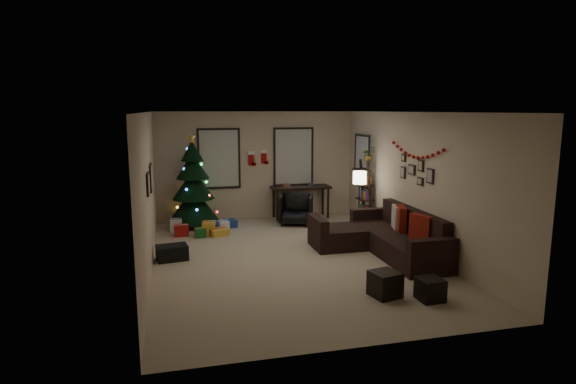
# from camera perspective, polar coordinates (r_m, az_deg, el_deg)

# --- Properties ---
(floor) EXTENTS (7.00, 7.00, 0.00)m
(floor) POSITION_cam_1_polar(r_m,az_deg,el_deg) (9.00, 0.30, -7.90)
(floor) COLOR tan
(floor) RESTS_ON ground
(ceiling) EXTENTS (7.00, 7.00, 0.00)m
(ceiling) POSITION_cam_1_polar(r_m,az_deg,el_deg) (8.58, 0.32, 9.56)
(ceiling) COLOR white
(ceiling) RESTS_ON floor
(wall_back) EXTENTS (5.00, 0.00, 5.00)m
(wall_back) POSITION_cam_1_polar(r_m,az_deg,el_deg) (12.08, -3.77, 3.20)
(wall_back) COLOR beige
(wall_back) RESTS_ON floor
(wall_front) EXTENTS (5.00, 0.00, 5.00)m
(wall_front) POSITION_cam_1_polar(r_m,az_deg,el_deg) (5.43, 9.42, -5.15)
(wall_front) COLOR beige
(wall_front) RESTS_ON floor
(wall_left) EXTENTS (0.00, 7.00, 7.00)m
(wall_left) POSITION_cam_1_polar(r_m,az_deg,el_deg) (8.44, -16.38, -0.06)
(wall_left) COLOR beige
(wall_left) RESTS_ON floor
(wall_right) EXTENTS (0.00, 7.00, 7.00)m
(wall_right) POSITION_cam_1_polar(r_m,az_deg,el_deg) (9.60, 14.93, 1.17)
(wall_right) COLOR beige
(wall_right) RESTS_ON floor
(window_back_left) EXTENTS (1.05, 0.06, 1.50)m
(window_back_left) POSITION_cam_1_polar(r_m,az_deg,el_deg) (11.90, -8.27, 3.99)
(window_back_left) COLOR #728CB2
(window_back_left) RESTS_ON wall_back
(window_back_right) EXTENTS (1.05, 0.06, 1.50)m
(window_back_right) POSITION_cam_1_polar(r_m,az_deg,el_deg) (12.23, 0.64, 4.25)
(window_back_right) COLOR #728CB2
(window_back_right) RESTS_ON wall_back
(window_right_wall) EXTENTS (0.06, 0.90, 1.30)m
(window_right_wall) POSITION_cam_1_polar(r_m,az_deg,el_deg) (11.85, 8.92, 3.70)
(window_right_wall) COLOR #728CB2
(window_right_wall) RESTS_ON wall_right
(christmas_tree) EXTENTS (1.20, 1.20, 2.23)m
(christmas_tree) POSITION_cam_1_polar(r_m,az_deg,el_deg) (11.46, -11.29, 0.50)
(christmas_tree) COLOR black
(christmas_tree) RESTS_ON floor
(presents) EXTENTS (1.50, 1.01, 0.30)m
(presents) POSITION_cam_1_polar(r_m,az_deg,el_deg) (10.93, -9.88, -4.21)
(presents) COLOR silver
(presents) RESTS_ON floor
(sofa) EXTENTS (1.88, 2.73, 0.87)m
(sofa) POSITION_cam_1_polar(r_m,az_deg,el_deg) (9.44, 11.40, -5.47)
(sofa) COLOR black
(sofa) RESTS_ON floor
(pillow_red_a) EXTENTS (0.26, 0.50, 0.49)m
(pillow_red_a) POSITION_cam_1_polar(r_m,az_deg,el_deg) (8.89, 15.66, -4.22)
(pillow_red_a) COLOR maroon
(pillow_red_a) RESTS_ON sofa
(pillow_red_b) EXTENTS (0.28, 0.52, 0.50)m
(pillow_red_b) POSITION_cam_1_polar(r_m,az_deg,el_deg) (9.55, 13.39, -3.16)
(pillow_red_b) COLOR maroon
(pillow_red_b) RESTS_ON sofa
(pillow_cream) EXTENTS (0.26, 0.48, 0.46)m
(pillow_cream) POSITION_cam_1_polar(r_m,az_deg,el_deg) (9.71, 12.89, -2.98)
(pillow_cream) COLOR #C1AE9D
(pillow_cream) RESTS_ON sofa
(ottoman_near) EXTENTS (0.47, 0.47, 0.38)m
(ottoman_near) POSITION_cam_1_polar(r_m,az_deg,el_deg) (7.33, 11.54, -10.76)
(ottoman_near) COLOR black
(ottoman_near) RESTS_ON floor
(ottoman_far) EXTENTS (0.35, 0.35, 0.33)m
(ottoman_far) POSITION_cam_1_polar(r_m,az_deg,el_deg) (7.36, 16.67, -11.12)
(ottoman_far) COLOR black
(ottoman_far) RESTS_ON floor
(desk) EXTENTS (1.51, 0.54, 0.82)m
(desk) POSITION_cam_1_polar(r_m,az_deg,el_deg) (12.14, 1.55, 0.25)
(desk) COLOR black
(desk) RESTS_ON floor
(desk_chair) EXTENTS (0.90, 0.87, 0.73)m
(desk_chair) POSITION_cam_1_polar(r_m,az_deg,el_deg) (11.51, 0.97, -2.08)
(desk_chair) COLOR black
(desk_chair) RESTS_ON floor
(bookshelf) EXTENTS (0.30, 0.47, 1.59)m
(bookshelf) POSITION_cam_1_polar(r_m,az_deg,el_deg) (11.31, 9.26, -0.31)
(bookshelf) COLOR black
(bookshelf) RESTS_ON floor
(potted_plant) EXTENTS (0.48, 0.45, 0.44)m
(potted_plant) POSITION_cam_1_polar(r_m,az_deg,el_deg) (11.08, 9.63, 4.73)
(potted_plant) COLOR #4C4C4C
(potted_plant) RESTS_ON bookshelf
(floor_lamp) EXTENTS (0.29, 0.29, 1.39)m
(floor_lamp) POSITION_cam_1_polar(r_m,az_deg,el_deg) (10.69, 8.57, 1.23)
(floor_lamp) COLOR black
(floor_lamp) RESTS_ON floor
(art_map) EXTENTS (0.04, 0.60, 0.50)m
(art_map) POSITION_cam_1_polar(r_m,az_deg,el_deg) (9.20, -16.11, 1.69)
(art_map) COLOR black
(art_map) RESTS_ON wall_left
(art_abstract) EXTENTS (0.04, 0.45, 0.35)m
(art_abstract) POSITION_cam_1_polar(r_m,az_deg,el_deg) (7.96, -16.44, 0.93)
(art_abstract) COLOR black
(art_abstract) RESTS_ON wall_left
(gallery) EXTENTS (0.03, 1.25, 0.54)m
(gallery) POSITION_cam_1_polar(r_m,az_deg,el_deg) (9.50, 15.10, 2.42)
(gallery) COLOR black
(gallery) RESTS_ON wall_right
(garland) EXTENTS (0.08, 1.90, 0.30)m
(garland) POSITION_cam_1_polar(r_m,az_deg,el_deg) (9.43, 15.09, 4.73)
(garland) COLOR #A5140C
(garland) RESTS_ON wall_right
(stocking_left) EXTENTS (0.20, 0.05, 0.36)m
(stocking_left) POSITION_cam_1_polar(r_m,az_deg,el_deg) (11.99, -4.40, 4.05)
(stocking_left) COLOR #990F0C
(stocking_left) RESTS_ON wall_back
(stocking_right) EXTENTS (0.20, 0.05, 0.36)m
(stocking_right) POSITION_cam_1_polar(r_m,az_deg,el_deg) (12.08, -2.89, 4.25)
(stocking_right) COLOR #990F0C
(stocking_right) RESTS_ON wall_back
(storage_bin) EXTENTS (0.60, 0.45, 0.28)m
(storage_bin) POSITION_cam_1_polar(r_m,az_deg,el_deg) (9.10, -13.72, -7.08)
(storage_bin) COLOR black
(storage_bin) RESTS_ON floor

